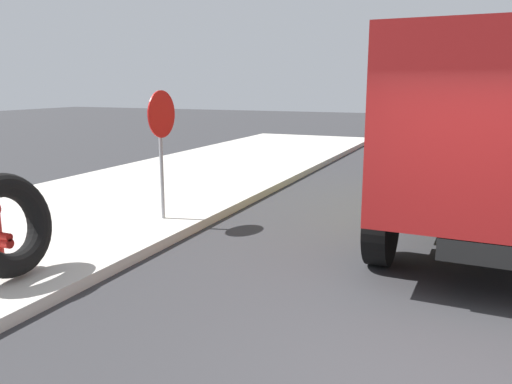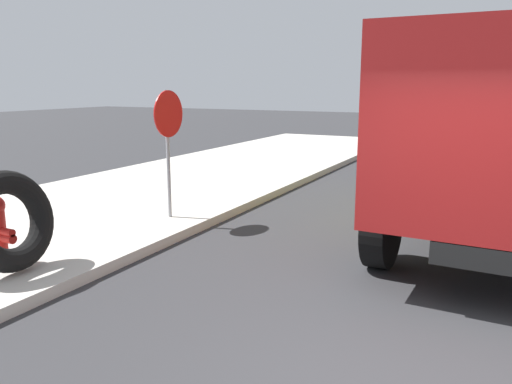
{
  "view_description": "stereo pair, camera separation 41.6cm",
  "coord_description": "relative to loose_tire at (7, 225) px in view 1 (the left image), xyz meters",
  "views": [
    {
      "loc": [
        -3.85,
        -0.08,
        2.36
      ],
      "look_at": [
        2.41,
        2.62,
        0.93
      ],
      "focal_mm": 36.1,
      "sensor_mm": 36.0,
      "label": 1
    },
    {
      "loc": [
        -3.67,
        -0.45,
        2.36
      ],
      "look_at": [
        2.41,
        2.62,
        0.93
      ],
      "focal_mm": 36.1,
      "sensor_mm": 36.0,
      "label": 2
    }
  ],
  "objects": [
    {
      "name": "dump_truck_yellow",
      "position": [
        4.66,
        -5.12,
        0.84
      ],
      "size": [
        7.08,
        2.98,
        3.0
      ],
      "color": "gold",
      "rests_on": "ground"
    },
    {
      "name": "loose_tire",
      "position": [
        0.0,
        0.0,
        0.0
      ],
      "size": [
        1.23,
        0.56,
        1.25
      ],
      "primitive_type": "torus",
      "rotation": [
        1.35,
        0.0,
        0.01
      ],
      "color": "black",
      "rests_on": "sidewalk_curb"
    },
    {
      "name": "stop_sign",
      "position": [
        2.99,
        -0.14,
        0.84
      ],
      "size": [
        0.76,
        0.08,
        2.12
      ],
      "color": "gray",
      "rests_on": "sidewalk_curb"
    }
  ]
}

